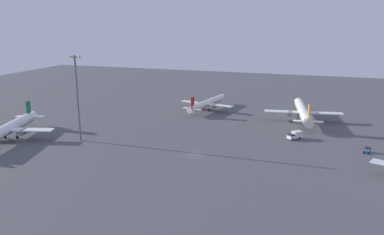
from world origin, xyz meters
The scene contains 7 objects.
ground_plane centered at (0.00, 0.00, 0.00)m, with size 416.00×416.00×0.00m, color #4C4C51.
airplane_taxiway_distant centered at (-71.59, -7.68, 4.29)m, with size 34.24×43.62×11.36m.
airplane_mid_apron centered at (32.44, 56.64, 4.24)m, with size 34.15×43.70×11.23m.
airplane_near_gate centered at (-14.32, 63.42, 3.49)m, with size 28.01×35.79×9.23m.
catering_truck centered at (30.88, 27.93, 1.58)m, with size 5.68×5.64×3.05m.
pushback_tug centered at (55.58, 19.99, 1.07)m, with size 2.68×3.49×2.05m.
apron_light_west centered at (-45.59, 0.73, 17.87)m, with size 4.80×0.90×31.92m.
Camera 1 is at (37.39, -116.53, 44.32)m, focal length 35.81 mm.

